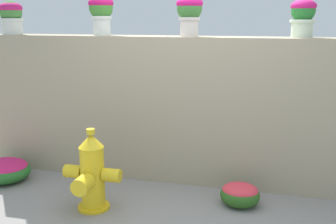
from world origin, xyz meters
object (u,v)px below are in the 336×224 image
at_px(flower_bush_left, 4,169).
at_px(potted_plant_2, 189,11).
at_px(potted_plant_0, 11,15).
at_px(potted_plant_3, 303,14).
at_px(potted_plant_1, 101,10).
at_px(fire_hydrant, 92,174).
at_px(flower_bush_right, 240,194).

bearing_deg(flower_bush_left, potted_plant_2, 15.79).
xyz_separation_m(potted_plant_0, potted_plant_3, (3.34, 0.07, 0.00)).
bearing_deg(potted_plant_0, potted_plant_1, 3.61).
xyz_separation_m(potted_plant_0, potted_plant_1, (1.13, 0.07, 0.05)).
height_order(fire_hydrant, flower_bush_left, fire_hydrant).
relative_size(fire_hydrant, flower_bush_right, 2.05).
bearing_deg(potted_plant_3, fire_hydrant, -151.32).
distance_m(potted_plant_3, flower_bush_right, 1.92).
height_order(potted_plant_1, flower_bush_right, potted_plant_1).
height_order(potted_plant_2, potted_plant_3, potted_plant_2).
bearing_deg(potted_plant_3, potted_plant_2, -176.98).
distance_m(potted_plant_1, fire_hydrant, 1.90).
bearing_deg(potted_plant_3, potted_plant_1, 179.95).
xyz_separation_m(potted_plant_0, flower_bush_left, (0.13, -0.57, -1.74)).
relative_size(potted_plant_1, flower_bush_right, 1.13).
distance_m(potted_plant_0, flower_bush_left, 1.83).
bearing_deg(potted_plant_1, fire_hydrant, -74.31).
height_order(potted_plant_2, flower_bush_right, potted_plant_2).
height_order(flower_bush_left, flower_bush_right, flower_bush_left).
distance_m(potted_plant_1, flower_bush_left, 2.15).
xyz_separation_m(flower_bush_left, flower_bush_right, (2.69, 0.04, -0.01)).
bearing_deg(flower_bush_left, flower_bush_right, 0.77).
bearing_deg(potted_plant_3, flower_bush_left, -168.72).
relative_size(potted_plant_0, potted_plant_2, 0.91).
distance_m(potted_plant_0, flower_bush_right, 3.36).
bearing_deg(flower_bush_right, fire_hydrant, -162.42).
relative_size(potted_plant_1, potted_plant_3, 1.15).
xyz_separation_m(potted_plant_3, fire_hydrant, (-1.91, -1.04, -1.51)).
distance_m(potted_plant_2, fire_hydrant, 1.98).
bearing_deg(flower_bush_right, potted_plant_2, 140.11).
relative_size(potted_plant_1, fire_hydrant, 0.55).
height_order(potted_plant_2, flower_bush_left, potted_plant_2).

